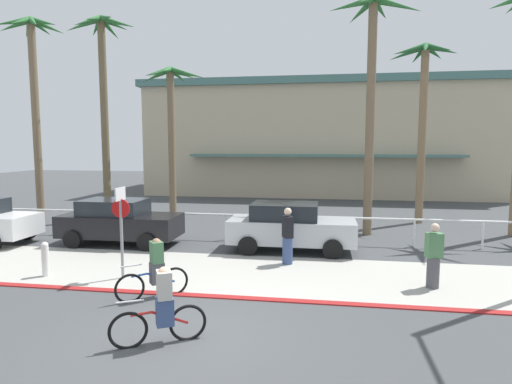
{
  "coord_description": "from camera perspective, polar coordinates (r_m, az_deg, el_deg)",
  "views": [
    {
      "loc": [
        2.62,
        -7.74,
        3.72
      ],
      "look_at": [
        0.41,
        6.0,
        2.19
      ],
      "focal_mm": 30.23,
      "sensor_mm": 36.0,
      "label": 1
    }
  ],
  "objects": [
    {
      "name": "building_backdrop",
      "position": [
        35.4,
        8.93,
        6.95
      ],
      "size": [
        26.51,
        12.73,
        8.35
      ],
      "color": "#BCAD8E",
      "rests_on": "ground"
    },
    {
      "name": "curb_paint",
      "position": [
        10.93,
        -5.44,
        -13.59
      ],
      "size": [
        44.0,
        0.24,
        0.03
      ],
      "primitive_type": "cube",
      "color": "maroon",
      "rests_on": "ground"
    },
    {
      "name": "sidewalk_strip",
      "position": [
        12.77,
        -3.15,
        -10.63
      ],
      "size": [
        44.0,
        4.0,
        0.02
      ],
      "primitive_type": "cube",
      "color": "#ADAAA0",
      "rests_on": "ground"
    },
    {
      "name": "stop_sign_bike_lane",
      "position": [
        12.44,
        -17.43,
        -3.47
      ],
      "size": [
        0.52,
        0.56,
        2.56
      ],
      "color": "gray",
      "rests_on": "ground"
    },
    {
      "name": "cyclist_blue_0",
      "position": [
        10.91,
        -13.21,
        -10.01
      ],
      "size": [
        1.46,
        1.18,
        1.5
      ],
      "color": "black",
      "rests_on": "ground"
    },
    {
      "name": "palm_tree_4",
      "position": [
        21.94,
        21.23,
        12.18
      ],
      "size": [
        3.14,
        3.08,
        8.38
      ],
      "color": "#846B4C",
      "rests_on": "ground"
    },
    {
      "name": "palm_tree_2",
      "position": [
        22.77,
        -11.18,
        11.65
      ],
      "size": [
        3.69,
        3.67,
        7.65
      ],
      "color": "#756047",
      "rests_on": "ground"
    },
    {
      "name": "pedestrian_1",
      "position": [
        12.17,
        22.45,
        -8.13
      ],
      "size": [
        0.44,
        0.38,
        1.72
      ],
      "color": "#4C4C51",
      "rests_on": "ground"
    },
    {
      "name": "palm_tree_1",
      "position": [
        22.64,
        -19.59,
        14.7
      ],
      "size": [
        3.61,
        3.25,
        9.82
      ],
      "color": "brown",
      "rests_on": "ground"
    },
    {
      "name": "palm_tree_3",
      "position": [
        18.49,
        15.05,
        15.38
      ],
      "size": [
        3.65,
        2.98,
        9.56
      ],
      "color": "#756047",
      "rests_on": "ground"
    },
    {
      "name": "palm_tree_0",
      "position": [
        23.49,
        -27.41,
        13.69
      ],
      "size": [
        3.01,
        2.93,
        9.65
      ],
      "color": "#756047",
      "rests_on": "ground"
    },
    {
      "name": "ground_plane",
      "position": [
        18.31,
        0.72,
        -5.46
      ],
      "size": [
        80.0,
        80.0,
        0.0
      ],
      "primitive_type": "plane",
      "color": "#424447"
    },
    {
      "name": "cyclist_red_1",
      "position": [
        8.51,
        -12.32,
        -14.71
      ],
      "size": [
        1.63,
        0.91,
        1.5
      ],
      "color": "black",
      "rests_on": "ground"
    },
    {
      "name": "car_black_1",
      "position": [
        16.94,
        -17.65,
        -3.72
      ],
      "size": [
        4.4,
        2.02,
        1.69
      ],
      "color": "black",
      "rests_on": "ground"
    },
    {
      "name": "pedestrian_0",
      "position": [
        13.48,
        4.2,
        -6.11
      ],
      "size": [
        0.42,
        0.47,
        1.79
      ],
      "color": "#384C7A",
      "rests_on": "ground"
    },
    {
      "name": "bollard_0",
      "position": [
        13.67,
        -26.11,
        -7.94
      ],
      "size": [
        0.2,
        0.2,
        1.0
      ],
      "color": "white",
      "rests_on": "ground"
    },
    {
      "name": "rail_fence",
      "position": [
        16.7,
        -0.03,
        -3.66
      ],
      "size": [
        25.97,
        0.08,
        1.04
      ],
      "color": "white",
      "rests_on": "ground"
    },
    {
      "name": "car_silver_2",
      "position": [
        15.19,
        4.55,
        -4.57
      ],
      "size": [
        4.4,
        2.02,
        1.69
      ],
      "color": "#B2B7BC",
      "rests_on": "ground"
    }
  ]
}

